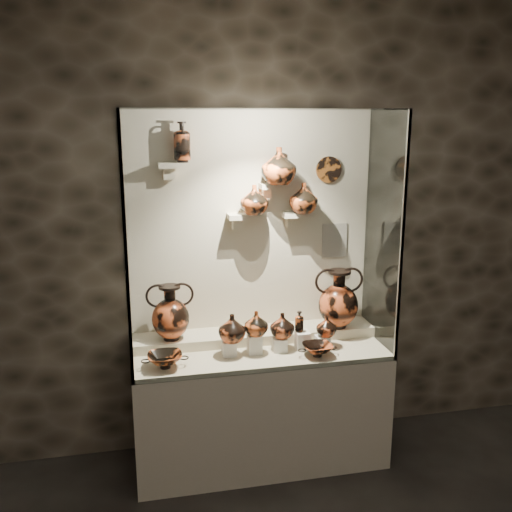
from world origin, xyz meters
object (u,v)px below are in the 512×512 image
Objects in this scene: jug_c at (282,325)px; ovoid_vase_a at (254,200)px; lekythos_small at (299,320)px; amphora_right at (338,299)px; jug_a at (232,328)px; ovoid_vase_b at (279,166)px; jug_b at (256,323)px; jug_e at (326,326)px; kylix_left at (165,359)px; lekythos_tall at (182,139)px; amphora_left at (170,312)px; kylix_right at (317,349)px; ovoid_vase_c at (304,198)px.

ovoid_vase_a reaches higher than jug_c.
lekythos_small is at bearing -41.31° from ovoid_vase_a.
jug_c is 0.86m from ovoid_vase_a.
ovoid_vase_a reaches higher than amphora_right.
jug_a is (-0.79, -0.19, -0.09)m from amphora_right.
lekythos_small is 1.03m from ovoid_vase_b.
jug_b is 1.02× the size of lekythos_small.
jug_e is at bearing 4.99° from jug_a.
kylix_left is 1.39m from lekythos_tall.
ovoid_vase_a is at bearing 126.36° from jug_e.
jug_a is 0.47m from kylix_left.
amphora_left is 0.75m from jug_c.
ovoid_vase_a reaches higher than kylix_right.
kylix_right is (0.20, -0.15, -0.13)m from jug_c.
ovoid_vase_b is (0.02, 0.21, 1.03)m from jug_c.
amphora_right reaches higher than kylix_right.
lekythos_small is 1.41m from lekythos_tall.
ovoid_vase_a is at bearing 102.87° from jug_c.
ovoid_vase_a is (0.04, 0.26, 0.77)m from jug_b.
amphora_right reaches higher than jug_e.
amphora_left is at bearing -161.14° from ovoid_vase_c.
ovoid_vase_c is at bearing 13.36° from jug_b.
ovoid_vase_a is at bearing 171.13° from amphora_right.
lekythos_tall is at bearing 125.58° from jug_b.
ovoid_vase_b is (0.16, -0.02, 0.22)m from ovoid_vase_a.
jug_c is 0.84× the size of ovoid_vase_c.
jug_c is 0.59× the size of lekythos_tall.
ovoid_vase_b is at bearing 29.03° from jug_b.
ovoid_vase_b reaches higher than jug_a.
jug_e is 0.88m from ovoid_vase_c.
ovoid_vase_c is at bearing -12.90° from lekythos_tall.
lekythos_small is at bearing -94.46° from ovoid_vase_c.
lekythos_small is at bearing -15.95° from jug_c.
ovoid_vase_a reaches higher than jug_a.
amphora_left is at bearing 148.22° from jug_c.
kylix_left is (-1.23, -0.28, -0.22)m from amphora_right.
lekythos_tall is 1.20× the size of ovoid_vase_b.
amphora_right is at bearing 26.57° from jug_e.
amphora_left is at bearing 155.94° from jug_a.
lekythos_tall is at bearing 172.78° from amphora_right.
kylix_right is at bearing -53.81° from jug_c.
jug_a is 0.16m from jug_b.
kylix_left is at bearing -144.96° from ovoid_vase_c.
jug_a is 1.11m from ovoid_vase_b.
amphora_right reaches higher than amphora_left.
kylix_right is (0.38, -0.12, -0.16)m from jug_b.
jug_a is at bearing 160.31° from jug_b.
ovoid_vase_a reaches higher than jug_e.
ovoid_vase_c is at bearing 88.37° from jug_e.
jug_e reaches higher than kylix_right.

